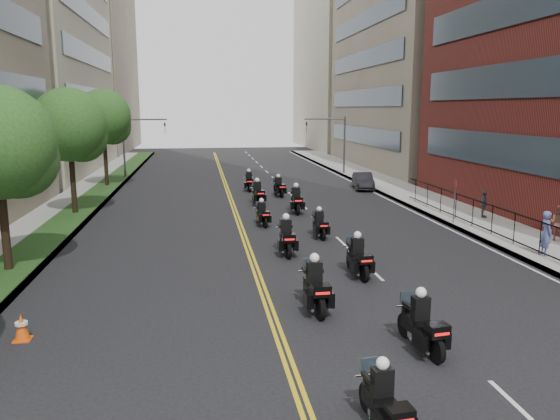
# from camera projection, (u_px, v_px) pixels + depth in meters

# --- Properties ---
(ground) EXTENTS (160.00, 160.00, 0.00)m
(ground) POSITION_uv_depth(u_px,v_px,m) (376.00, 417.00, 11.60)
(ground) COLOR black
(ground) RESTS_ON ground
(sidewalk_right) EXTENTS (4.00, 90.00, 0.15)m
(sidewalk_right) POSITION_uv_depth(u_px,v_px,m) (429.00, 202.00, 37.62)
(sidewalk_right) COLOR gray
(sidewalk_right) RESTS_ON ground
(sidewalk_left) EXTENTS (4.00, 90.00, 0.15)m
(sidewalk_left) POSITION_uv_depth(u_px,v_px,m) (66.00, 211.00, 34.18)
(sidewalk_left) COLOR gray
(sidewalk_left) RESTS_ON ground
(grass_strip) EXTENTS (2.00, 90.00, 0.04)m
(grass_strip) POSITION_uv_depth(u_px,v_px,m) (79.00, 210.00, 34.27)
(grass_strip) COLOR #1D3C16
(grass_strip) RESTS_ON sidewalk_left
(building_right_tan) EXTENTS (15.11, 28.00, 30.00)m
(building_right_tan) POSITION_uv_depth(u_px,v_px,m) (432.00, 27.00, 58.57)
(building_right_tan) COLOR #796D58
(building_right_tan) RESTS_ON ground
(building_right_far) EXTENTS (15.00, 28.00, 26.00)m
(building_right_far) POSITION_uv_depth(u_px,v_px,m) (354.00, 67.00, 88.11)
(building_right_far) COLOR #A59F85
(building_right_far) RESTS_ON ground
(building_left_far) EXTENTS (16.00, 28.00, 26.00)m
(building_left_far) POSITION_uv_depth(u_px,v_px,m) (73.00, 63.00, 81.88)
(building_left_far) COLOR #796D58
(building_left_far) RESTS_ON ground
(iron_fence) EXTENTS (0.05, 28.00, 1.50)m
(iron_fence) POSITION_uv_depth(u_px,v_px,m) (527.00, 233.00, 24.68)
(iron_fence) COLOR black
(iron_fence) RESTS_ON sidewalk_right
(street_trees) EXTENTS (4.40, 38.40, 7.98)m
(street_trees) POSITION_uv_depth(u_px,v_px,m) (48.00, 135.00, 27.16)
(street_trees) COLOR black
(street_trees) RESTS_ON ground
(traffic_signal_right) EXTENTS (4.09, 0.20, 5.60)m
(traffic_signal_right) POSITION_uv_depth(u_px,v_px,m) (335.00, 137.00, 53.12)
(traffic_signal_right) COLOR #3F3F44
(traffic_signal_right) RESTS_ON ground
(traffic_signal_left) EXTENTS (4.09, 0.20, 5.60)m
(traffic_signal_left) POSITION_uv_depth(u_px,v_px,m) (134.00, 138.00, 50.39)
(traffic_signal_left) COLOR #3F3F44
(traffic_signal_left) RESTS_ON ground
(motorcycle_0) EXTENTS (0.60, 2.16, 1.59)m
(motorcycle_0) POSITION_uv_depth(u_px,v_px,m) (384.00, 405.00, 10.92)
(motorcycle_0) COLOR black
(motorcycle_0) RESTS_ON ground
(motorcycle_1) EXTENTS (0.69, 2.37, 1.75)m
(motorcycle_1) POSITION_uv_depth(u_px,v_px,m) (422.00, 326.00, 14.66)
(motorcycle_1) COLOR black
(motorcycle_1) RESTS_ON ground
(motorcycle_2) EXTENTS (0.59, 2.55, 1.88)m
(motorcycle_2) POSITION_uv_depth(u_px,v_px,m) (315.00, 288.00, 17.58)
(motorcycle_2) COLOR black
(motorcycle_2) RESTS_ON ground
(motorcycle_3) EXTENTS (0.56, 2.39, 1.76)m
(motorcycle_3) POSITION_uv_depth(u_px,v_px,m) (358.00, 259.00, 21.19)
(motorcycle_3) COLOR black
(motorcycle_3) RESTS_ON ground
(motorcycle_4) EXTENTS (0.58, 2.49, 1.84)m
(motorcycle_4) POSITION_uv_depth(u_px,v_px,m) (286.00, 238.00, 24.39)
(motorcycle_4) COLOR black
(motorcycle_4) RESTS_ON ground
(motorcycle_5) EXTENTS (0.50, 2.13, 1.58)m
(motorcycle_5) POSITION_uv_depth(u_px,v_px,m) (320.00, 225.00, 27.53)
(motorcycle_5) COLOR black
(motorcycle_5) RESTS_ON ground
(motorcycle_6) EXTENTS (0.63, 2.08, 1.54)m
(motorcycle_6) POSITION_uv_depth(u_px,v_px,m) (262.00, 215.00, 30.31)
(motorcycle_6) COLOR black
(motorcycle_6) RESTS_ON ground
(motorcycle_7) EXTENTS (0.61, 2.54, 1.87)m
(motorcycle_7) POSITION_uv_depth(u_px,v_px,m) (296.00, 201.00, 34.00)
(motorcycle_7) COLOR black
(motorcycle_7) RESTS_ON ground
(motorcycle_8) EXTENTS (0.69, 2.46, 1.81)m
(motorcycle_8) POSITION_uv_depth(u_px,v_px,m) (258.00, 194.00, 36.89)
(motorcycle_8) COLOR black
(motorcycle_8) RESTS_ON ground
(motorcycle_9) EXTENTS (0.68, 2.24, 1.66)m
(motorcycle_9) POSITION_uv_depth(u_px,v_px,m) (279.00, 188.00, 40.28)
(motorcycle_9) COLOR black
(motorcycle_9) RESTS_ON ground
(motorcycle_10) EXTENTS (0.55, 2.37, 1.75)m
(motorcycle_10) POSITION_uv_depth(u_px,v_px,m) (249.00, 182.00, 42.96)
(motorcycle_10) COLOR black
(motorcycle_10) RESTS_ON ground
(parked_sedan) EXTENTS (2.03, 4.18, 1.32)m
(parked_sedan) POSITION_uv_depth(u_px,v_px,m) (363.00, 181.00, 43.91)
(parked_sedan) COLOR black
(parked_sedan) RESTS_ON ground
(pedestrian_a) EXTENTS (0.57, 0.78, 1.96)m
(pedestrian_a) POSITION_uv_depth(u_px,v_px,m) (546.00, 233.00, 23.61)
(pedestrian_a) COLOR #505B93
(pedestrian_a) RESTS_ON sidewalk_right
(pedestrian_b) EXTENTS (0.98, 1.05, 1.73)m
(pedestrian_b) POSITION_uv_depth(u_px,v_px,m) (559.00, 223.00, 26.24)
(pedestrian_b) COLOR #8B584C
(pedestrian_b) RESTS_ON sidewalk_right
(pedestrian_c) EXTENTS (0.73, 1.02, 1.61)m
(pedestrian_c) POSITION_uv_depth(u_px,v_px,m) (484.00, 204.00, 31.78)
(pedestrian_c) COLOR #45444C
(pedestrian_c) RESTS_ON sidewalk_right
(traffic_cone) EXTENTS (0.47, 0.47, 0.78)m
(traffic_cone) POSITION_uv_depth(u_px,v_px,m) (22.00, 327.00, 15.38)
(traffic_cone) COLOR #EA500C
(traffic_cone) RESTS_ON ground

